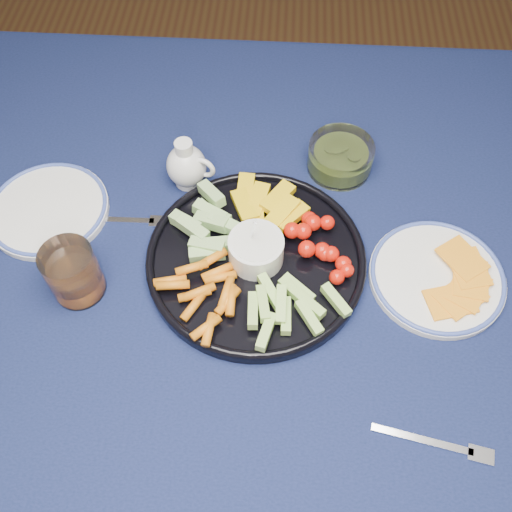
# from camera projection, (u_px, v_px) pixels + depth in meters

# --- Properties ---
(dining_table) EXTENTS (1.67, 1.07, 0.75)m
(dining_table) POSITION_uv_depth(u_px,v_px,m) (301.00, 262.00, 1.07)
(dining_table) COLOR #50341A
(dining_table) RESTS_ON ground
(crudite_platter) EXTENTS (0.37, 0.37, 0.12)m
(crudite_platter) POSITION_uv_depth(u_px,v_px,m) (254.00, 256.00, 0.95)
(crudite_platter) COLOR black
(crudite_platter) RESTS_ON dining_table
(creamer_pitcher) EXTENTS (0.09, 0.07, 0.10)m
(creamer_pitcher) POSITION_uv_depth(u_px,v_px,m) (187.00, 166.00, 1.02)
(creamer_pitcher) COLOR silver
(creamer_pitcher) RESTS_ON dining_table
(pickle_bowl) EXTENTS (0.12, 0.12, 0.06)m
(pickle_bowl) POSITION_uv_depth(u_px,v_px,m) (340.00, 158.00, 1.06)
(pickle_bowl) COLOR silver
(pickle_bowl) RESTS_ON dining_table
(cheese_plate) EXTENTS (0.22, 0.22, 0.03)m
(cheese_plate) POSITION_uv_depth(u_px,v_px,m) (438.00, 276.00, 0.94)
(cheese_plate) COLOR white
(cheese_plate) RESTS_ON dining_table
(juice_tumbler) EXTENTS (0.08, 0.08, 0.10)m
(juice_tumbler) POSITION_uv_depth(u_px,v_px,m) (74.00, 275.00, 0.90)
(juice_tumbler) COLOR silver
(juice_tumbler) RESTS_ON dining_table
(fork_left) EXTENTS (0.18, 0.02, 0.00)m
(fork_left) POSITION_uv_depth(u_px,v_px,m) (129.00, 221.00, 1.01)
(fork_left) COLOR white
(fork_left) RESTS_ON dining_table
(fork_right) EXTENTS (0.17, 0.05, 0.00)m
(fork_right) POSITION_uv_depth(u_px,v_px,m) (442.00, 445.00, 0.80)
(fork_right) COLOR white
(fork_right) RESTS_ON dining_table
(side_plate_extra) EXTENTS (0.21, 0.21, 0.02)m
(side_plate_extra) POSITION_uv_depth(u_px,v_px,m) (48.00, 209.00, 1.01)
(side_plate_extra) COLOR white
(side_plate_extra) RESTS_ON dining_table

